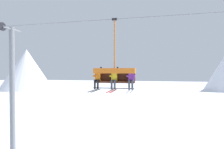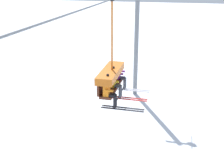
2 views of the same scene
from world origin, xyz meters
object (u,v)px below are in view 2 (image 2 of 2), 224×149
Objects in this scene: lift_tower_far at (137,40)px; chairlift_chair at (110,75)px; skier_yellow at (115,82)px; skier_purple at (120,75)px; skier_orange at (110,91)px.

chairlift_chair is (-12.02, -0.71, 1.15)m from lift_tower_far.
skier_yellow is 1.00× the size of skier_purple.
skier_orange is at bearing 179.80° from skier_purple.
lift_tower_far is at bearing 4.40° from skier_yellow.
chairlift_chair is at bearing 167.36° from skier_purple.
skier_yellow is at bearing 0.00° from skier_orange.
skier_orange and skier_yellow have the same top height.
skier_purple is (1.96, -0.01, -0.02)m from skier_orange.
lift_tower_far reaches higher than skier_orange.
skier_orange reaches higher than skier_purple.
lift_tower_far is at bearing 3.39° from chairlift_chair.
lift_tower_far reaches higher than skier_yellow.
lift_tower_far reaches higher than chairlift_chair.
lift_tower_far is at bearing 4.82° from skier_purple.
chairlift_chair is at bearing -176.61° from lift_tower_far.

